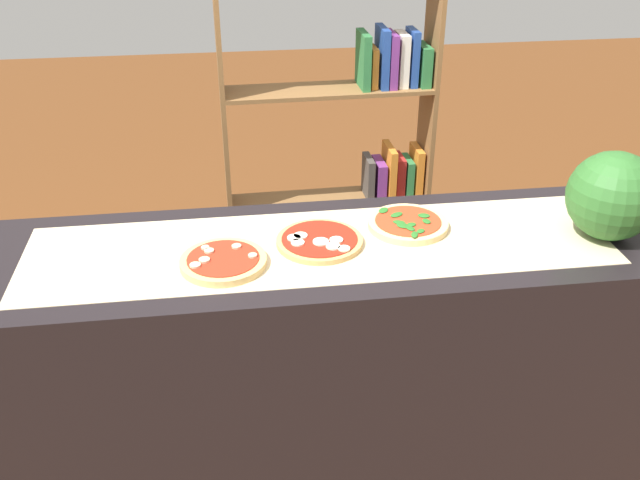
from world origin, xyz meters
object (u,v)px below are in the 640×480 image
object	(u,v)px
pizza_mozzarella_1	(319,241)
watermelon	(612,196)
bookshelf	(353,146)
pizza_mushroom_0	(223,261)
pizza_spinach_2	(408,224)

from	to	relation	value
pizza_mozzarella_1	watermelon	distance (m)	0.89
watermelon	bookshelf	world-z (taller)	bookshelf
pizza_mushroom_0	pizza_spinach_2	xyz separation A→B (m)	(0.58, 0.15, 0.00)
pizza_mushroom_0	pizza_spinach_2	distance (m)	0.60
pizza_mushroom_0	bookshelf	world-z (taller)	bookshelf
pizza_mushroom_0	pizza_mozzarella_1	world-z (taller)	pizza_mushroom_0
pizza_spinach_2	bookshelf	xyz separation A→B (m)	(0.02, 1.05, -0.15)
pizza_spinach_2	bookshelf	world-z (taller)	bookshelf
pizza_mozzarella_1	bookshelf	xyz separation A→B (m)	(0.31, 1.11, -0.15)
watermelon	bookshelf	xyz separation A→B (m)	(-0.57, 1.18, -0.27)
bookshelf	watermelon	bearing A→B (deg)	-64.12
pizza_mushroom_0	pizza_mozzarella_1	bearing A→B (deg)	16.05
pizza_mushroom_0	watermelon	xyz separation A→B (m)	(1.16, 0.02, 0.12)
pizza_mozzarella_1	pizza_spinach_2	xyz separation A→B (m)	(0.29, 0.07, 0.00)
watermelon	pizza_spinach_2	bearing A→B (deg)	167.52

